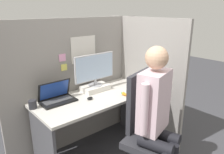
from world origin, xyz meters
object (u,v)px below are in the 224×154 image
object	(u,v)px
person	(157,111)
pen_cup	(33,104)
stapler	(135,83)
carrot_toy	(126,95)
paper_box	(95,88)
office_chair	(146,127)
laptop	(57,98)
monitor	(95,69)

from	to	relation	value
person	pen_cup	size ratio (longest dim) A/B	15.84
stapler	pen_cup	distance (m)	1.31
carrot_toy	person	bearing A→B (deg)	-106.69
paper_box	office_chair	size ratio (longest dim) A/B	0.32
paper_box	person	bearing A→B (deg)	-91.23
person	pen_cup	bearing A→B (deg)	128.60
laptop	person	size ratio (longest dim) A/B	0.27
laptop	pen_cup	world-z (taller)	laptop
carrot_toy	laptop	bearing A→B (deg)	149.82
person	pen_cup	world-z (taller)	person
person	office_chair	bearing A→B (deg)	74.16
laptop	office_chair	world-z (taller)	office_chair
office_chair	stapler	bearing A→B (deg)	52.12
monitor	office_chair	world-z (taller)	monitor
office_chair	carrot_toy	bearing A→B (deg)	72.99
monitor	stapler	bearing A→B (deg)	-19.96
monitor	laptop	bearing A→B (deg)	-179.00
monitor	stapler	xyz separation A→B (m)	(0.51, -0.19, -0.26)
person	monitor	bearing A→B (deg)	88.77
office_chair	person	bearing A→B (deg)	-105.84
laptop	office_chair	distance (m)	0.99
monitor	carrot_toy	xyz separation A→B (m)	(0.15, -0.40, -0.26)
paper_box	monitor	bearing A→B (deg)	90.00
paper_box	carrot_toy	bearing A→B (deg)	-69.34
person	carrot_toy	bearing A→B (deg)	73.31
paper_box	office_chair	distance (m)	0.83
monitor	person	xyz separation A→B (m)	(-0.02, -0.97, -0.19)
stapler	person	size ratio (longest dim) A/B	0.09
paper_box	monitor	xyz separation A→B (m)	(-0.00, 0.00, 0.25)
paper_box	pen_cup	xyz separation A→B (m)	(-0.79, 0.00, 0.01)
office_chair	person	size ratio (longest dim) A/B	0.79
pen_cup	office_chair	bearing A→B (deg)	-44.81
stapler	office_chair	world-z (taller)	office_chair
paper_box	carrot_toy	world-z (taller)	paper_box
office_chair	laptop	bearing A→B (deg)	124.19
pen_cup	paper_box	bearing A→B (deg)	-0.00
paper_box	office_chair	bearing A→B (deg)	-88.34
paper_box	office_chair	xyz separation A→B (m)	(0.02, -0.81, -0.20)
carrot_toy	pen_cup	world-z (taller)	pen_cup
stapler	paper_box	bearing A→B (deg)	160.32
monitor	paper_box	bearing A→B (deg)	-90.00
laptop	carrot_toy	xyz separation A→B (m)	(0.67, -0.39, -0.03)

